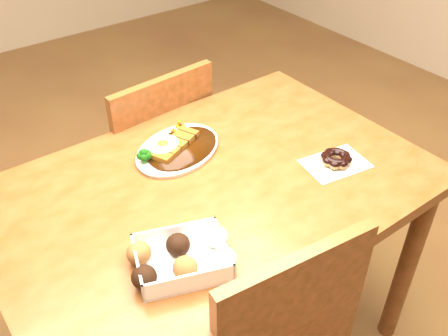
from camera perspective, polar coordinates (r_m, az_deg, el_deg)
table at (r=1.43m, az=-1.19°, el=-4.80°), size 1.20×0.80×0.75m
chair_far at (r=1.93m, az=-8.46°, el=0.99°), size 0.45×0.45×0.87m
katsu_curry_plate at (r=1.48m, az=-5.52°, el=2.30°), size 0.34×0.29×0.06m
donut_box at (r=1.14m, az=-4.87°, el=-10.09°), size 0.25×0.22×0.06m
pon_de_ring at (r=1.46m, az=12.69°, el=1.02°), size 0.20×0.16×0.03m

